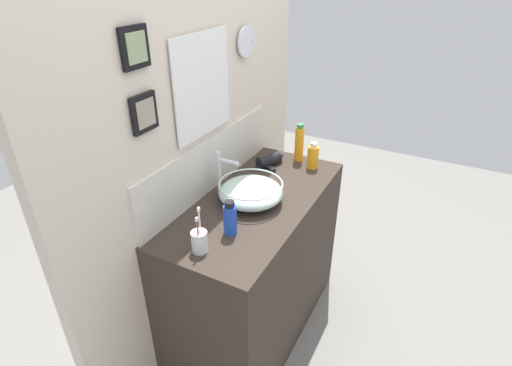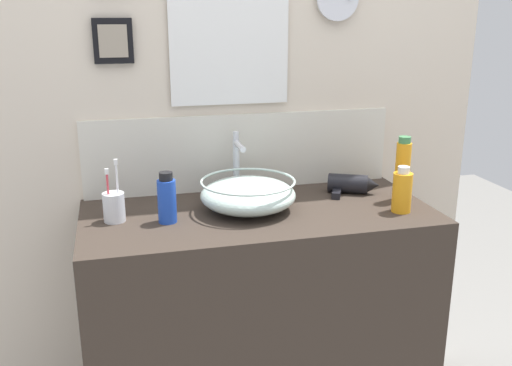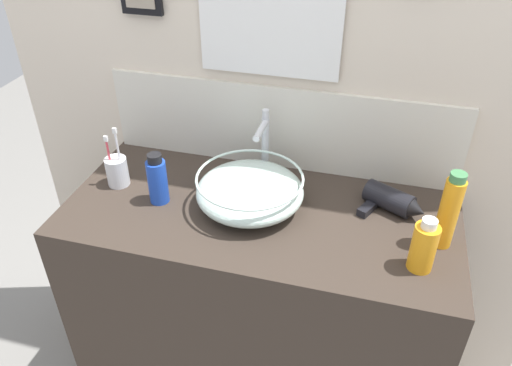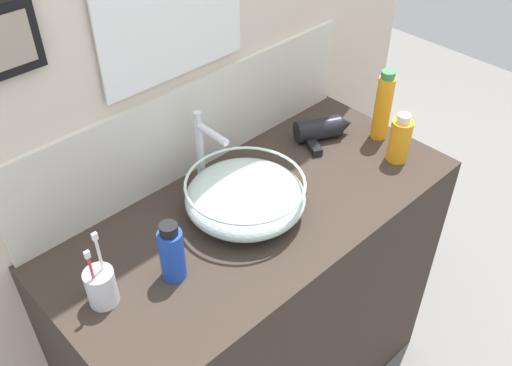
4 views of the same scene
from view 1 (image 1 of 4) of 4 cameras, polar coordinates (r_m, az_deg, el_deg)
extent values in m
plane|color=gray|center=(2.64, 0.11, -19.46)|extent=(6.00, 6.00, 0.00)
cube|color=#382D26|center=(2.31, 0.12, -12.00)|extent=(1.19, 0.54, 0.91)
cube|color=beige|center=(2.02, -7.58, 9.05)|extent=(1.91, 0.06, 2.59)
cube|color=beige|center=(2.09, -6.31, 2.82)|extent=(1.16, 0.02, 0.29)
cube|color=white|center=(1.91, -7.75, 13.66)|extent=(0.37, 0.01, 0.41)
cube|color=white|center=(1.91, -7.57, 13.64)|extent=(0.43, 0.01, 0.47)
cylinder|color=silver|center=(2.21, -1.41, 19.51)|extent=(0.16, 0.01, 0.16)
cylinder|color=silver|center=(2.25, -1.25, 19.69)|extent=(0.01, 0.06, 0.01)
cube|color=black|center=(1.56, -16.95, 18.04)|extent=(0.13, 0.02, 0.15)
cube|color=gray|center=(1.55, -16.69, 18.04)|extent=(0.09, 0.01, 0.11)
cube|color=black|center=(1.62, -15.70, 9.61)|extent=(0.13, 0.02, 0.15)
cube|color=gray|center=(1.61, -15.46, 9.57)|extent=(0.09, 0.01, 0.11)
ellipsoid|color=silver|center=(1.99, -0.73, -1.34)|extent=(0.32, 0.32, 0.11)
torus|color=silver|center=(1.97, -0.74, -0.10)|extent=(0.32, 0.32, 0.01)
torus|color=#B2B7BC|center=(2.02, -0.73, -2.56)|extent=(0.12, 0.12, 0.01)
cylinder|color=silver|center=(2.05, -5.30, 1.07)|extent=(0.02, 0.02, 0.21)
cylinder|color=silver|center=(1.98, -4.01, 3.07)|extent=(0.02, 0.12, 0.02)
cylinder|color=silver|center=(2.00, -5.45, 4.05)|extent=(0.02, 0.02, 0.03)
cylinder|color=black|center=(2.36, 1.84, 3.30)|extent=(0.16, 0.13, 0.07)
cone|color=black|center=(2.41, 3.59, 3.86)|extent=(0.07, 0.07, 0.06)
cube|color=black|center=(2.32, 1.88, 2.11)|extent=(0.07, 0.09, 0.02)
cylinder|color=silver|center=(1.69, -8.06, -8.27)|extent=(0.07, 0.07, 0.10)
cylinder|color=white|center=(1.67, -7.96, -6.64)|extent=(0.01, 0.01, 0.18)
cube|color=white|center=(1.62, -8.20, -3.77)|extent=(0.01, 0.01, 0.02)
cylinder|color=#D83F4C|center=(1.66, -8.25, -7.63)|extent=(0.01, 0.01, 0.16)
cube|color=white|center=(1.61, -8.46, -5.16)|extent=(0.01, 0.01, 0.02)
cylinder|color=orange|center=(2.41, 6.19, 5.53)|extent=(0.05, 0.05, 0.21)
cylinder|color=#3F7F4C|center=(2.37, 6.34, 8.11)|extent=(0.04, 0.04, 0.02)
cylinder|color=orange|center=(2.34, 8.13, 3.65)|extent=(0.06, 0.06, 0.13)
cylinder|color=silver|center=(2.31, 8.26, 5.42)|extent=(0.04, 0.04, 0.02)
cylinder|color=blue|center=(1.76, -3.72, -5.31)|extent=(0.06, 0.06, 0.14)
cylinder|color=black|center=(1.72, -3.81, -3.03)|extent=(0.04, 0.04, 0.03)
camera|label=2|loc=(1.51, 64.44, -4.50)|focal=40.00mm
camera|label=3|loc=(1.88, 40.75, 18.30)|focal=35.00mm
camera|label=4|loc=(0.73, 33.04, 23.62)|focal=40.00mm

